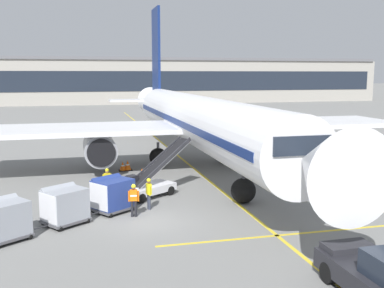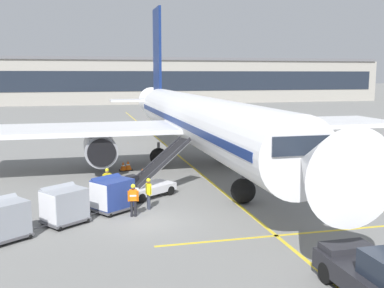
# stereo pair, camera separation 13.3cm
# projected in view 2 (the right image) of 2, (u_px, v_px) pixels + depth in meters

# --- Properties ---
(ground_plane) EXTENTS (600.00, 600.00, 0.00)m
(ground_plane) POSITION_uv_depth(u_px,v_px,m) (147.00, 222.00, 23.02)
(ground_plane) COLOR slate
(parked_airplane) EXTENTS (33.86, 43.91, 14.78)m
(parked_airplane) POSITION_uv_depth(u_px,v_px,m) (196.00, 120.00, 36.35)
(parked_airplane) COLOR white
(parked_airplane) RESTS_ON ground
(belt_loader) EXTENTS (4.96, 3.93, 3.35)m
(belt_loader) POSITION_uv_depth(u_px,v_px,m) (150.00, 181.00, 27.77)
(belt_loader) COLOR silver
(belt_loader) RESTS_ON ground
(baggage_cart_lead) EXTENTS (2.68, 2.47, 1.91)m
(baggage_cart_lead) POSITION_uv_depth(u_px,v_px,m) (112.00, 194.00, 24.59)
(baggage_cart_lead) COLOR #515156
(baggage_cart_lead) RESTS_ON ground
(baggage_cart_second) EXTENTS (2.68, 2.47, 1.91)m
(baggage_cart_second) POSITION_uv_depth(u_px,v_px,m) (64.00, 204.00, 22.55)
(baggage_cart_second) COLOR #515156
(baggage_cart_second) RESTS_ON ground
(baggage_cart_third) EXTENTS (2.68, 2.47, 1.91)m
(baggage_cart_third) POSITION_uv_depth(u_px,v_px,m) (3.00, 219.00, 20.31)
(baggage_cart_third) COLOR #515156
(baggage_cart_third) RESTS_ON ground
(pushback_tug) EXTENTS (2.15, 4.42, 1.83)m
(pushback_tug) POSITION_uv_depth(u_px,v_px,m) (376.00, 276.00, 14.98)
(pushback_tug) COLOR #232328
(pushback_tug) RESTS_ON ground
(ground_crew_by_loader) EXTENTS (0.41, 0.49, 1.74)m
(ground_crew_by_loader) POSITION_uv_depth(u_px,v_px,m) (117.00, 187.00, 26.08)
(ground_crew_by_loader) COLOR #514C42
(ground_crew_by_loader) RESTS_ON ground
(ground_crew_by_carts) EXTENTS (0.56, 0.31, 1.74)m
(ground_crew_by_carts) POSITION_uv_depth(u_px,v_px,m) (107.00, 180.00, 27.65)
(ground_crew_by_carts) COLOR #514C42
(ground_crew_by_carts) RESTS_ON ground
(ground_crew_marshaller) EXTENTS (0.28, 0.57, 1.74)m
(ground_crew_marshaller) POSITION_uv_depth(u_px,v_px,m) (149.00, 191.00, 25.03)
(ground_crew_marshaller) COLOR #333847
(ground_crew_marshaller) RESTS_ON ground
(ground_crew_wingwalker) EXTENTS (0.56, 0.30, 1.74)m
(ground_crew_wingwalker) POSITION_uv_depth(u_px,v_px,m) (133.00, 198.00, 23.71)
(ground_crew_wingwalker) COLOR black
(ground_crew_wingwalker) RESTS_ON ground
(safety_cone_engine_keepout) EXTENTS (0.69, 0.69, 0.77)m
(safety_cone_engine_keepout) POSITION_uv_depth(u_px,v_px,m) (128.00, 165.00, 35.33)
(safety_cone_engine_keepout) COLOR black
(safety_cone_engine_keepout) RESTS_ON ground
(safety_cone_wingtip) EXTENTS (0.66, 0.66, 0.75)m
(safety_cone_wingtip) POSITION_uv_depth(u_px,v_px,m) (142.00, 174.00, 32.43)
(safety_cone_wingtip) COLOR black
(safety_cone_wingtip) RESTS_ON ground
(safety_cone_nose_mark) EXTENTS (0.63, 0.63, 0.71)m
(safety_cone_nose_mark) POSITION_uv_depth(u_px,v_px,m) (123.00, 166.00, 35.15)
(safety_cone_nose_mark) COLOR black
(safety_cone_nose_mark) RESTS_ON ground
(apron_guidance_line_lead_in) EXTENTS (0.20, 110.00, 0.01)m
(apron_guidance_line_lead_in) POSITION_uv_depth(u_px,v_px,m) (194.00, 168.00, 36.08)
(apron_guidance_line_lead_in) COLOR yellow
(apron_guidance_line_lead_in) RESTS_ON ground
(apron_guidance_line_stop_bar) EXTENTS (12.00, 0.20, 0.01)m
(apron_guidance_line_stop_bar) POSITION_uv_depth(u_px,v_px,m) (283.00, 235.00, 21.10)
(apron_guidance_line_stop_bar) COLOR yellow
(apron_guidance_line_stop_bar) RESTS_ON ground
(terminal_building) EXTENTS (142.86, 14.97, 11.46)m
(terminal_building) POSITION_uv_depth(u_px,v_px,m) (113.00, 81.00, 116.59)
(terminal_building) COLOR #A8A399
(terminal_building) RESTS_ON ground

